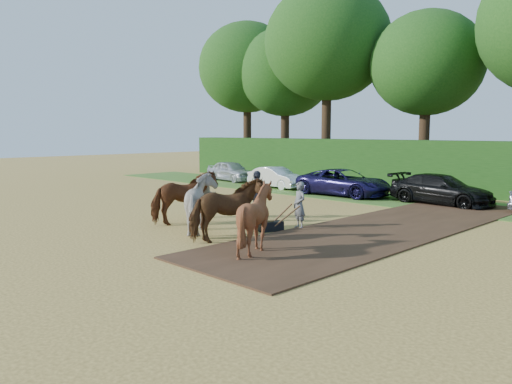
# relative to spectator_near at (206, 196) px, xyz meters

# --- Properties ---
(ground) EXTENTS (120.00, 120.00, 0.00)m
(ground) POSITION_rel_spectator_near_xyz_m (4.84, -3.68, -0.91)
(ground) COLOR gold
(ground) RESTS_ON ground
(earth_strip) EXTENTS (4.50, 17.00, 0.05)m
(earth_strip) POSITION_rel_spectator_near_xyz_m (6.34, 3.32, -0.89)
(earth_strip) COLOR #472D1C
(earth_strip) RESTS_ON ground
(grass_verge) EXTENTS (50.00, 5.00, 0.03)m
(grass_verge) POSITION_rel_spectator_near_xyz_m (4.84, 10.32, -0.90)
(grass_verge) COLOR #38601E
(grass_verge) RESTS_ON ground
(hedgerow) EXTENTS (46.00, 1.60, 3.00)m
(hedgerow) POSITION_rel_spectator_near_xyz_m (4.84, 14.82, 0.59)
(hedgerow) COLOR #14380F
(hedgerow) RESTS_ON ground
(spectator_near) EXTENTS (1.05, 1.12, 1.82)m
(spectator_near) POSITION_rel_spectator_near_xyz_m (0.00, 0.00, 0.00)
(spectator_near) COLOR beige
(spectator_near) RESTS_ON ground
(spectator_far) EXTENTS (0.89, 1.23, 1.94)m
(spectator_far) POSITION_rel_spectator_near_xyz_m (1.48, 1.44, 0.06)
(spectator_far) COLOR #252932
(spectator_far) RESTS_ON ground
(plough_team) EXTENTS (7.09, 5.16, 2.04)m
(plough_team) POSITION_rel_spectator_near_xyz_m (3.12, -2.04, 0.10)
(plough_team) COLOR brown
(plough_team) RESTS_ON ground
(parked_cars) EXTENTS (35.92, 3.74, 1.47)m
(parked_cars) POSITION_rel_spectator_near_xyz_m (5.46, 10.37, -0.21)
(parked_cars) COLOR silver
(parked_cars) RESTS_ON ground
(treeline) EXTENTS (48.70, 10.60, 14.21)m
(treeline) POSITION_rel_spectator_near_xyz_m (3.15, 18.01, 8.06)
(treeline) COLOR #382616
(treeline) RESTS_ON ground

